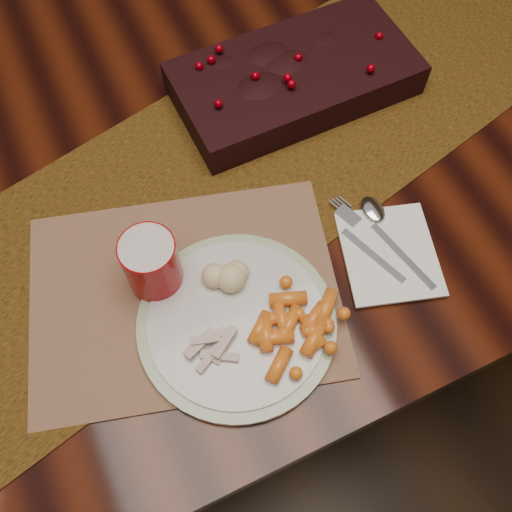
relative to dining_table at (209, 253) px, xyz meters
name	(u,v)px	position (x,y,z in m)	size (l,w,h in m)	color
floor	(219,315)	(0.00, 0.00, -0.38)	(5.00, 5.00, 0.00)	black
dining_table	(209,253)	(0.00, 0.00, 0.00)	(1.80, 1.00, 0.75)	black
table_runner	(238,167)	(0.05, -0.07, 0.38)	(1.86, 0.38, 0.00)	#473110
centerpiece	(295,74)	(0.20, 0.03, 0.42)	(0.39, 0.20, 0.08)	black
placemat_main	(185,294)	(-0.11, -0.24, 0.38)	(0.43, 0.31, 0.00)	brown
dinner_plate	(237,322)	(-0.06, -0.31, 0.39)	(0.27, 0.27, 0.02)	silver
baby_carrots	(296,325)	(0.01, -0.35, 0.40)	(0.11, 0.09, 0.02)	orange
mashed_potatoes	(230,274)	(-0.04, -0.25, 0.41)	(0.08, 0.07, 0.04)	beige
turkey_shreds	(213,347)	(-0.10, -0.33, 0.40)	(0.08, 0.06, 0.02)	beige
napkin	(389,253)	(0.18, -0.30, 0.38)	(0.13, 0.15, 0.01)	white
fork	(367,245)	(0.16, -0.28, 0.39)	(0.02, 0.15, 0.00)	#A6A8C7
spoon	(393,241)	(0.20, -0.29, 0.39)	(0.03, 0.16, 0.00)	silver
red_cup	(152,265)	(-0.13, -0.20, 0.43)	(0.08, 0.08, 0.10)	#980000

